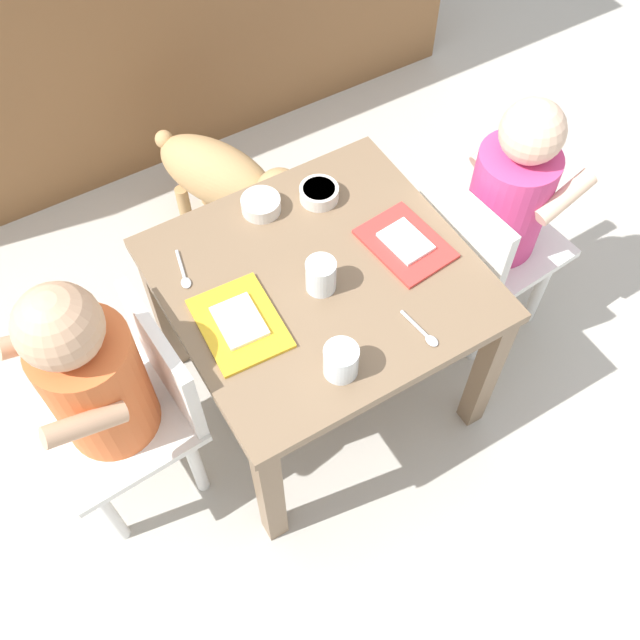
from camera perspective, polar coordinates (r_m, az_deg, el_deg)
The scene contains 13 objects.
ground_plane at distance 1.82m, azimuth 0.00°, elevation -5.15°, with size 7.00×7.00×0.00m, color #B2ADA3.
dining_table at distance 1.49m, azimuth 0.00°, elevation 1.76°, with size 0.60×0.57×0.45m.
seated_child_left at distance 1.38m, azimuth -16.96°, elevation -4.59°, with size 0.30×0.30×0.71m.
seated_child_right at distance 1.65m, azimuth 14.36°, elevation 8.94°, with size 0.30×0.30×0.68m.
dog at distance 1.97m, azimuth -7.33°, elevation 11.01°, with size 0.31×0.45×0.31m.
food_tray_left at distance 1.37m, azimuth -6.36°, elevation -0.22°, with size 0.15×0.20×0.02m.
food_tray_right at distance 1.49m, azimuth 6.75°, elevation 6.03°, with size 0.15×0.20×0.02m.
water_cup_left at distance 1.29m, azimuth 1.66°, elevation -3.32°, with size 0.06×0.06×0.07m.
water_cup_right at distance 1.39m, azimuth 0.07°, elevation 3.42°, with size 0.06×0.06×0.07m.
cereal_bowl_left_side at distance 1.56m, azimuth -0.08°, elevation 10.00°, with size 0.08×0.08×0.03m.
cereal_bowl_right_side at distance 1.54m, azimuth -4.68°, elevation 9.08°, with size 0.08×0.08×0.03m.
spoon_by_left_tray at distance 1.37m, azimuth 8.10°, elevation -0.94°, with size 0.03×0.10×0.01m.
spoon_by_right_tray at distance 1.46m, azimuth -10.72°, elevation 3.64°, with size 0.03×0.10×0.01m.
Camera 1 is at (-0.44, -0.74, 1.60)m, focal length 40.60 mm.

